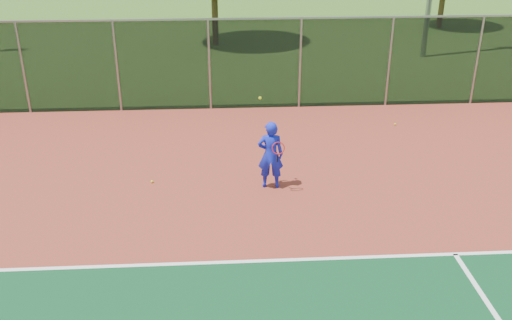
% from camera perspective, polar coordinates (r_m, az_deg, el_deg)
% --- Properties ---
extents(court_apron, '(30.00, 20.00, 0.02)m').
position_cam_1_polar(court_apron, '(10.91, 11.22, -12.61)').
color(court_apron, maroon).
rests_on(court_apron, ground).
extents(fence_back, '(30.00, 0.06, 3.03)m').
position_cam_1_polar(fence_back, '(19.17, 4.44, 9.70)').
color(fence_back, black).
rests_on(fence_back, court_apron).
extents(tennis_player, '(0.66, 0.64, 2.31)m').
position_cam_1_polar(tennis_player, '(13.79, 1.47, 0.53)').
color(tennis_player, '#1522C7').
rests_on(tennis_player, court_apron).
extents(practice_ball_0, '(0.07, 0.07, 0.07)m').
position_cam_1_polar(practice_ball_0, '(14.55, -10.36, -2.13)').
color(practice_ball_0, yellow).
rests_on(practice_ball_0, court_apron).
extents(practice_ball_4, '(0.07, 0.07, 0.07)m').
position_cam_1_polar(practice_ball_4, '(18.46, 13.74, 3.51)').
color(practice_ball_4, yellow).
rests_on(practice_ball_4, court_apron).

